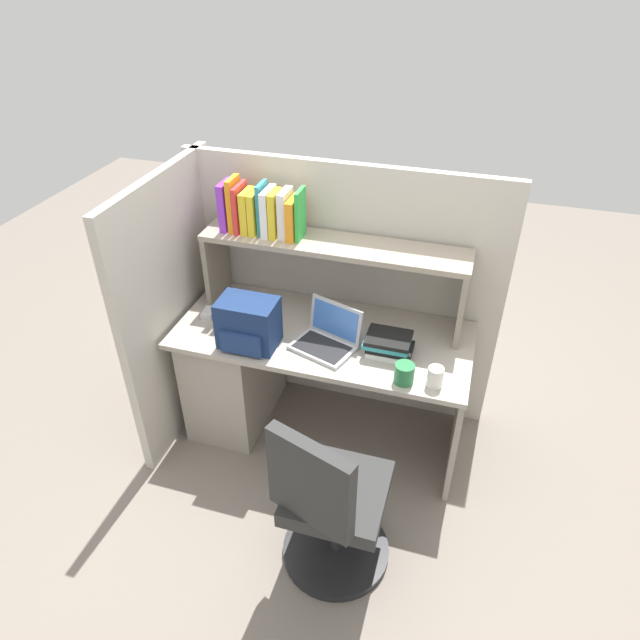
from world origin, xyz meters
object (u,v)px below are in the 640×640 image
(computer_mouse, at_px, (209,313))
(paper_cup, at_px, (435,377))
(laptop, at_px, (328,338))
(backpack, at_px, (248,324))
(office_chair, at_px, (330,509))
(snack_canister, at_px, (404,373))

(computer_mouse, height_order, paper_cup, paper_cup)
(laptop, bearing_deg, backpack, -165.21)
(office_chair, bearing_deg, laptop, -53.86)
(backpack, height_order, computer_mouse, backpack)
(laptop, bearing_deg, computer_mouse, 174.01)
(computer_mouse, relative_size, snack_canister, 1.01)
(backpack, bearing_deg, computer_mouse, 150.89)
(computer_mouse, distance_m, paper_cup, 1.32)
(backpack, height_order, snack_canister, backpack)
(paper_cup, bearing_deg, office_chair, -121.20)
(snack_canister, bearing_deg, paper_cup, 5.89)
(backpack, relative_size, snack_canister, 2.92)
(backpack, xyz_separation_m, paper_cup, (0.98, -0.05, -0.07))
(backpack, bearing_deg, paper_cup, -3.11)
(laptop, height_order, computer_mouse, laptop)
(backpack, xyz_separation_m, snack_canister, (0.83, -0.07, -0.08))
(snack_canister, distance_m, office_chair, 0.71)
(computer_mouse, height_order, office_chair, office_chair)
(backpack, height_order, office_chair, backpack)
(backpack, distance_m, snack_canister, 0.84)
(snack_canister, bearing_deg, backpack, 175.31)
(backpack, bearing_deg, snack_canister, -4.69)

